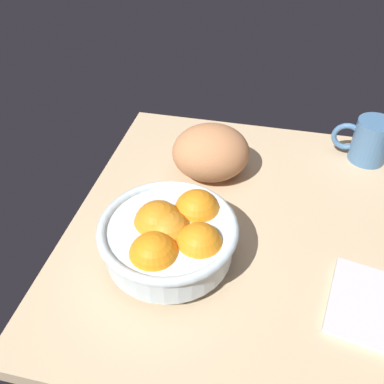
{
  "coord_description": "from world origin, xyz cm",
  "views": [
    {
      "loc": [
        -55.18,
        -1.49,
        55.78
      ],
      "look_at": [
        1.43,
        11.1,
        5.0
      ],
      "focal_mm": 38.38,
      "sensor_mm": 36.0,
      "label": 1
    }
  ],
  "objects": [
    {
      "name": "napkin_folded",
      "position": [
        -13.48,
        -19.68,
        0.54
      ],
      "size": [
        16.31,
        12.83,
        1.08
      ],
      "primitive_type": "cube",
      "rotation": [
        0.0,
        0.0,
        -0.19
      ],
      "color": "silver",
      "rests_on": "ground"
    },
    {
      "name": "fruit_bowl",
      "position": [
        -10.86,
        11.89,
        5.74
      ],
      "size": [
        23.14,
        23.14,
        10.7
      ],
      "color": "silver",
      "rests_on": "ground"
    },
    {
      "name": "ground_plane",
      "position": [
        0.0,
        0.0,
        -1.5
      ],
      "size": [
        70.92,
        66.0,
        3.0
      ],
      "primitive_type": "cube",
      "color": "tan"
    },
    {
      "name": "bread_loaf",
      "position": [
        13.77,
        9.83,
        5.72
      ],
      "size": [
        17.63,
        19.05,
        11.44
      ],
      "primitive_type": "ellipsoid",
      "rotation": [
        0.0,
        0.0,
        1.81
      ],
      "color": "#C17F51",
      "rests_on": "ground"
    },
    {
      "name": "mug",
      "position": [
        26.82,
        -23.32,
        4.89
      ],
      "size": [
        8.09,
        12.64,
        9.78
      ],
      "color": "teal",
      "rests_on": "ground"
    }
  ]
}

